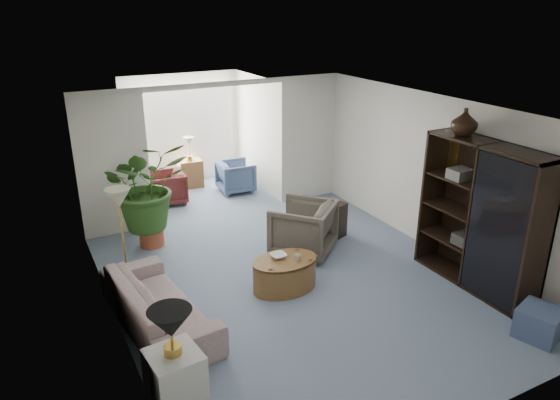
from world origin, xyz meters
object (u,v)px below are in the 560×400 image
coffee_bowl (278,256)px  sunroom_chair_blue (236,177)px  wingback_chair (303,228)px  coffee_cup (298,257)px  entertainment_cabinet (481,217)px  framed_picture (445,151)px  cabinet_urn (465,122)px  sofa (158,304)px  side_table_dark (329,221)px  sunroom_chair_maroon (167,188)px  plant_pot (152,236)px  end_table (175,377)px  floor_lamp (118,198)px  ottoman (539,323)px  coffee_table (285,274)px  table_lamp (170,324)px  sunroom_table (191,173)px

coffee_bowl → sunroom_chair_blue: size_ratio=0.31×
wingback_chair → sunroom_chair_blue: (0.18, 3.16, -0.10)m
coffee_cup → entertainment_cabinet: bearing=-24.0°
framed_picture → cabinet_urn: bearing=-114.3°
sofa → coffee_cup: sofa is taller
side_table_dark → entertainment_cabinet: bearing=-67.0°
coffee_cup → cabinet_urn: (2.31, -0.53, 1.77)m
side_table_dark → sunroom_chair_maroon: (-2.02, 2.86, 0.02)m
framed_picture → plant_pot: bearing=149.3°
wingback_chair → sunroom_chair_blue: wingback_chair is taller
end_table → floor_lamp: size_ratio=1.55×
ottoman → sunroom_chair_blue: size_ratio=0.65×
sofa → coffee_table: bearing=-94.1°
wingback_chair → entertainment_cabinet: bearing=89.0°
sunroom_chair_blue → sunroom_chair_maroon: size_ratio=1.02×
floor_lamp → cabinet_urn: 4.90m
side_table_dark → ottoman: side_table_dark is taller
sunroom_chair_maroon → entertainment_cabinet: bearing=34.0°
wingback_chair → ottoman: 3.58m
cabinet_urn → framed_picture: bearing=65.7°
table_lamp → sofa: bearing=81.6°
floor_lamp → end_table: bearing=-92.1°
side_table_dark → wingback_chair: bearing=-156.8°
side_table_dark → sunroom_chair_maroon: 3.50m
side_table_dark → plant_pot: side_table_dark is taller
plant_pot → sunroom_chair_maroon: size_ratio=0.56×
coffee_bowl → sunroom_chair_maroon: (-0.48, 3.92, -0.15)m
floor_lamp → side_table_dark: floor_lamp is taller
coffee_table → wingback_chair: 1.18m
wingback_chair → cabinet_urn: (1.67, -1.48, 1.84)m
end_table → coffee_table: size_ratio=0.59×
end_table → cabinet_urn: bearing=10.1°
sofa → floor_lamp: size_ratio=5.86×
coffee_bowl → sunroom_table: size_ratio=0.37×
coffee_table → entertainment_cabinet: 2.83m
wingback_chair → entertainment_cabinet: (1.67, -1.98, 0.61)m
entertainment_cabinet → sunroom_table: size_ratio=3.47×
coffee_table → ottoman: 3.27m
table_lamp → sunroom_table: 6.61m
entertainment_cabinet → cabinet_urn: size_ratio=5.56×
sunroom_chair_maroon → coffee_table: bearing=11.4°
sofa → ottoman: size_ratio=4.47×
table_lamp → side_table_dark: 4.39m
entertainment_cabinet → plant_pot: entertainment_cabinet is taller
coffee_table → end_table: bearing=-144.8°
ottoman → plant_pot: 5.84m
cabinet_urn → sunroom_table: size_ratio=0.62×
wingback_chair → sunroom_table: 3.95m
wingback_chair → floor_lamp: bearing=-51.4°
framed_picture → sunroom_table: size_ratio=0.83×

